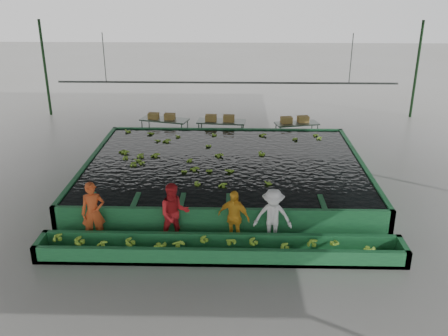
{
  "coord_description": "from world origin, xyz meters",
  "views": [
    {
      "loc": [
        0.42,
        -15.37,
        7.3
      ],
      "look_at": [
        0.0,
        0.5,
        1.0
      ],
      "focal_mm": 40.0,
      "sensor_mm": 36.0,
      "label": 1
    }
  ],
  "objects_px": {
    "packing_table_left": "(165,129)",
    "worker_c": "(234,217)",
    "worker_a": "(93,213)",
    "worker_b": "(174,214)",
    "sorting_trough": "(220,249)",
    "packing_table_right": "(296,132)",
    "flotation_tank": "(225,172)",
    "worker_d": "(273,217)",
    "packing_table_mid": "(221,131)",
    "box_stack_right": "(295,122)",
    "box_stack_left": "(162,119)",
    "box_stack_mid": "(220,121)"
  },
  "relations": [
    {
      "from": "worker_d",
      "to": "packing_table_right",
      "type": "distance_m",
      "value": 9.38
    },
    {
      "from": "box_stack_left",
      "to": "box_stack_right",
      "type": "height_order",
      "value": "box_stack_left"
    },
    {
      "from": "worker_a",
      "to": "box_stack_left",
      "type": "height_order",
      "value": "worker_a"
    },
    {
      "from": "sorting_trough",
      "to": "packing_table_right",
      "type": "distance_m",
      "value": 10.5
    },
    {
      "from": "sorting_trough",
      "to": "worker_d",
      "type": "relative_size",
      "value": 5.93
    },
    {
      "from": "worker_a",
      "to": "packing_table_right",
      "type": "height_order",
      "value": "worker_a"
    },
    {
      "from": "worker_a",
      "to": "packing_table_left",
      "type": "height_order",
      "value": "worker_a"
    },
    {
      "from": "box_stack_mid",
      "to": "packing_table_left",
      "type": "bearing_deg",
      "value": 173.25
    },
    {
      "from": "sorting_trough",
      "to": "packing_table_left",
      "type": "bearing_deg",
      "value": 105.81
    },
    {
      "from": "worker_c",
      "to": "packing_table_left",
      "type": "height_order",
      "value": "worker_c"
    },
    {
      "from": "packing_table_left",
      "to": "box_stack_mid",
      "type": "height_order",
      "value": "box_stack_mid"
    },
    {
      "from": "box_stack_left",
      "to": "box_stack_right",
      "type": "xyz_separation_m",
      "value": [
        6.06,
        -0.06,
        -0.1
      ]
    },
    {
      "from": "worker_a",
      "to": "worker_c",
      "type": "relative_size",
      "value": 1.11
    },
    {
      "from": "worker_b",
      "to": "packing_table_right",
      "type": "distance_m",
      "value": 10.26
    },
    {
      "from": "packing_table_mid",
      "to": "box_stack_right",
      "type": "bearing_deg",
      "value": 2.78
    },
    {
      "from": "worker_d",
      "to": "worker_b",
      "type": "bearing_deg",
      "value": -176.05
    },
    {
      "from": "box_stack_left",
      "to": "worker_d",
      "type": "bearing_deg",
      "value": -64.44
    },
    {
      "from": "packing_table_right",
      "to": "box_stack_left",
      "type": "bearing_deg",
      "value": 178.82
    },
    {
      "from": "flotation_tank",
      "to": "box_stack_left",
      "type": "distance_m",
      "value": 5.9
    },
    {
      "from": "packing_table_right",
      "to": "box_stack_right",
      "type": "xyz_separation_m",
      "value": [
        -0.1,
        0.07,
        0.44
      ]
    },
    {
      "from": "worker_a",
      "to": "worker_b",
      "type": "xyz_separation_m",
      "value": [
        2.31,
        0.0,
        -0.01
      ]
    },
    {
      "from": "worker_c",
      "to": "packing_table_right",
      "type": "relative_size",
      "value": 0.84
    },
    {
      "from": "sorting_trough",
      "to": "box_stack_mid",
      "type": "bearing_deg",
      "value": 91.96
    },
    {
      "from": "worker_a",
      "to": "worker_b",
      "type": "relative_size",
      "value": 1.01
    },
    {
      "from": "worker_a",
      "to": "box_stack_mid",
      "type": "bearing_deg",
      "value": 56.55
    },
    {
      "from": "box_stack_left",
      "to": "box_stack_mid",
      "type": "distance_m",
      "value": 2.68
    },
    {
      "from": "sorting_trough",
      "to": "packing_table_right",
      "type": "relative_size",
      "value": 5.15
    },
    {
      "from": "packing_table_right",
      "to": "packing_table_left",
      "type": "bearing_deg",
      "value": 178.59
    },
    {
      "from": "worker_b",
      "to": "packing_table_mid",
      "type": "distance_m",
      "value": 9.19
    },
    {
      "from": "worker_b",
      "to": "worker_a",
      "type": "bearing_deg",
      "value": 164.39
    },
    {
      "from": "packing_table_right",
      "to": "worker_b",
      "type": "bearing_deg",
      "value": -115.87
    },
    {
      "from": "worker_c",
      "to": "packing_table_mid",
      "type": "bearing_deg",
      "value": 117.01
    },
    {
      "from": "worker_c",
      "to": "box_stack_right",
      "type": "xyz_separation_m",
      "value": [
        2.69,
        9.28,
        0.07
      ]
    },
    {
      "from": "packing_table_left",
      "to": "packing_table_mid",
      "type": "xyz_separation_m",
      "value": [
        2.6,
        -0.24,
        -0.0
      ]
    },
    {
      "from": "worker_b",
      "to": "box_stack_right",
      "type": "height_order",
      "value": "worker_b"
    },
    {
      "from": "worker_d",
      "to": "box_stack_mid",
      "type": "distance_m",
      "value": 9.24
    },
    {
      "from": "flotation_tank",
      "to": "worker_d",
      "type": "distance_m",
      "value": 4.56
    },
    {
      "from": "sorting_trough",
      "to": "worker_b",
      "type": "relative_size",
      "value": 5.52
    },
    {
      "from": "worker_a",
      "to": "packing_table_right",
      "type": "xyz_separation_m",
      "value": [
        6.78,
        9.22,
        -0.47
      ]
    },
    {
      "from": "packing_table_left",
      "to": "box_stack_mid",
      "type": "bearing_deg",
      "value": -6.75
    },
    {
      "from": "worker_b",
      "to": "worker_d",
      "type": "height_order",
      "value": "worker_b"
    },
    {
      "from": "packing_table_left",
      "to": "worker_c",
      "type": "bearing_deg",
      "value": -70.92
    },
    {
      "from": "worker_c",
      "to": "box_stack_mid",
      "type": "xyz_separation_m",
      "value": [
        -0.7,
        9.07,
        0.17
      ]
    },
    {
      "from": "packing_table_left",
      "to": "box_stack_right",
      "type": "height_order",
      "value": "box_stack_right"
    },
    {
      "from": "flotation_tank",
      "to": "worker_d",
      "type": "relative_size",
      "value": 5.93
    },
    {
      "from": "box_stack_right",
      "to": "box_stack_mid",
      "type": "bearing_deg",
      "value": -176.3
    },
    {
      "from": "worker_b",
      "to": "sorting_trough",
      "type": "bearing_deg",
      "value": -46.79
    },
    {
      "from": "packing_table_right",
      "to": "box_stack_left",
      "type": "xyz_separation_m",
      "value": [
        -6.16,
        0.13,
        0.54
      ]
    },
    {
      "from": "packing_table_mid",
      "to": "packing_table_right",
      "type": "xyz_separation_m",
      "value": [
        3.43,
        0.1,
        -0.05
      ]
    },
    {
      "from": "flotation_tank",
      "to": "packing_table_left",
      "type": "relative_size",
      "value": 4.63
    }
  ]
}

